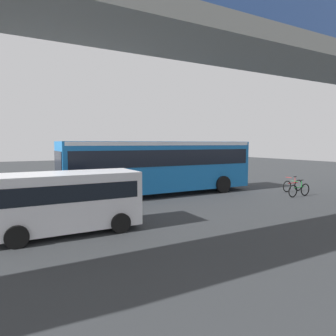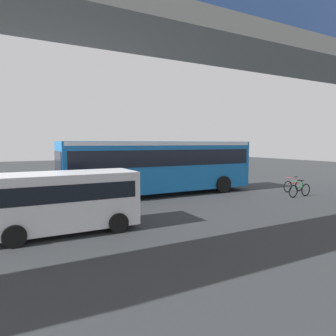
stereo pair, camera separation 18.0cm
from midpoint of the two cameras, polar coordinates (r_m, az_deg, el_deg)
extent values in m
plane|color=#2D3033|center=(17.91, -3.51, -5.06)|extent=(80.00, 80.00, 0.00)
cube|color=#196BB7|center=(17.68, -1.16, 0.44)|extent=(11.50, 2.55, 2.86)
cube|color=black|center=(17.64, -1.16, 2.11)|extent=(11.04, 2.59, 0.90)
cube|color=white|center=(17.63, -1.16, 4.69)|extent=(11.27, 2.58, 0.20)
cube|color=black|center=(15.91, -20.02, 0.91)|extent=(0.04, 2.24, 1.20)
cylinder|color=black|center=(15.29, -11.40, -4.87)|extent=(1.04, 0.30, 1.04)
cylinder|color=black|center=(17.72, -13.76, -3.59)|extent=(1.04, 0.30, 1.04)
cylinder|color=black|center=(18.73, 10.76, -3.09)|extent=(1.04, 0.30, 1.04)
cylinder|color=black|center=(20.76, 6.36, -2.27)|extent=(1.04, 0.30, 1.04)
cube|color=silver|center=(10.86, -18.72, -5.76)|extent=(4.80, 1.95, 1.86)
cube|color=black|center=(10.80, -18.77, -3.89)|extent=(4.42, 1.98, 0.56)
cylinder|color=black|center=(9.95, -26.89, -11.58)|extent=(0.68, 0.22, 0.68)
cylinder|color=black|center=(11.84, -27.08, -9.01)|extent=(0.68, 0.22, 0.68)
cylinder|color=black|center=(10.47, -9.00, -10.31)|extent=(0.68, 0.22, 0.68)
cylinder|color=black|center=(12.28, -11.99, -8.10)|extent=(0.68, 0.22, 0.68)
torus|color=black|center=(18.23, 23.13, -4.11)|extent=(0.72, 0.06, 0.72)
torus|color=black|center=(19.05, 25.12, -3.81)|extent=(0.72, 0.06, 0.72)
cube|color=green|center=(18.61, 24.17, -3.41)|extent=(0.89, 0.04, 0.04)
cylinder|color=green|center=(18.73, 24.54, -2.76)|extent=(0.03, 0.03, 0.40)
cube|color=black|center=(18.71, 24.56, -2.15)|extent=(0.20, 0.08, 0.04)
cylinder|color=green|center=(18.25, 23.44, -2.37)|extent=(0.02, 0.44, 0.02)
torus|color=black|center=(20.04, 22.19, -3.31)|extent=(0.72, 0.06, 0.72)
torus|color=black|center=(20.85, 24.05, -3.07)|extent=(0.72, 0.06, 0.72)
cube|color=red|center=(20.42, 23.15, -2.69)|extent=(0.89, 0.04, 0.04)
cylinder|color=red|center=(20.54, 23.50, -2.09)|extent=(0.03, 0.03, 0.40)
cube|color=black|center=(20.52, 23.52, -1.54)|extent=(0.20, 0.08, 0.04)
cylinder|color=red|center=(20.07, 22.47, -1.72)|extent=(0.02, 0.44, 0.02)
cylinder|color=#2D2D38|center=(25.62, 8.74, -1.17)|extent=(0.32, 0.32, 0.85)
cylinder|color=navy|center=(25.55, 8.76, 0.56)|extent=(0.38, 0.38, 0.70)
sphere|color=tan|center=(25.52, 8.77, 1.63)|extent=(0.22, 0.22, 0.22)
cylinder|color=slate|center=(20.31, -15.00, -0.06)|extent=(0.08, 0.08, 2.80)
cube|color=blue|center=(20.25, -15.06, 3.04)|extent=(0.04, 0.60, 0.60)
cube|color=silver|center=(21.93, 3.35, -3.23)|extent=(2.00, 0.20, 0.01)
cube|color=silver|center=(20.16, -6.44, -3.96)|extent=(2.00, 0.20, 0.01)
cube|color=silver|center=(19.09, -17.71, -4.65)|extent=(2.00, 0.20, 0.01)
cube|color=gray|center=(10.35, 19.56, 20.08)|extent=(30.53, 2.60, 0.50)
cube|color=#3359A5|center=(11.44, 14.67, 22.86)|extent=(30.53, 0.08, 1.10)
cube|color=#3359A5|center=(9.84, 25.66, 25.65)|extent=(30.53, 0.08, 1.10)
camera|label=1|loc=(0.09, -89.70, 0.02)|focal=31.82mm
camera|label=2|loc=(0.09, 90.30, -0.02)|focal=31.82mm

